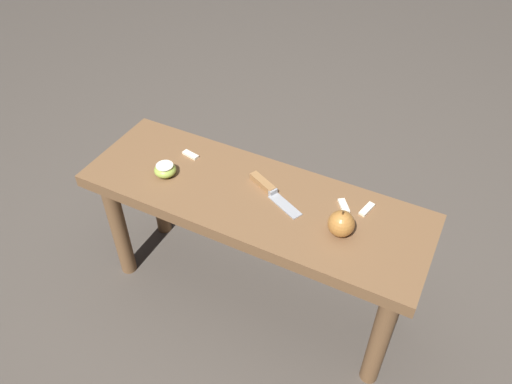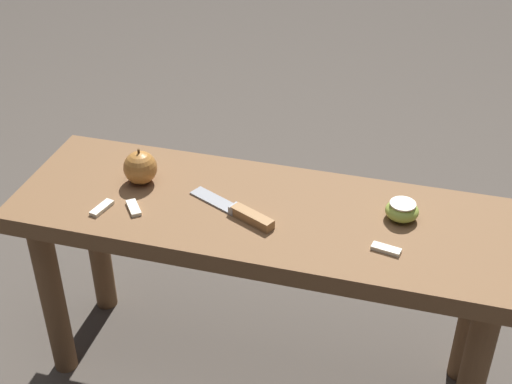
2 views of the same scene
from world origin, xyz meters
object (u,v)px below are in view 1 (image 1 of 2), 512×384
object	(u,v)px
wooden_bench	(253,215)
apple_whole	(341,224)
apple_cut	(165,170)
knife	(268,188)

from	to	relation	value
wooden_bench	apple_whole	size ratio (longest dim) A/B	12.71
wooden_bench	apple_cut	xyz separation A→B (m)	(-0.28, -0.04, 0.10)
knife	apple_whole	world-z (taller)	apple_whole
apple_cut	wooden_bench	bearing A→B (deg)	8.52
wooden_bench	apple_cut	world-z (taller)	apple_cut
wooden_bench	knife	bearing A→B (deg)	49.62
apple_cut	knife	bearing A→B (deg)	14.35
wooden_bench	apple_cut	size ratio (longest dim) A/B	15.52
knife	apple_whole	bearing A→B (deg)	10.92
wooden_bench	knife	xyz separation A→B (m)	(0.03, 0.04, 0.09)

